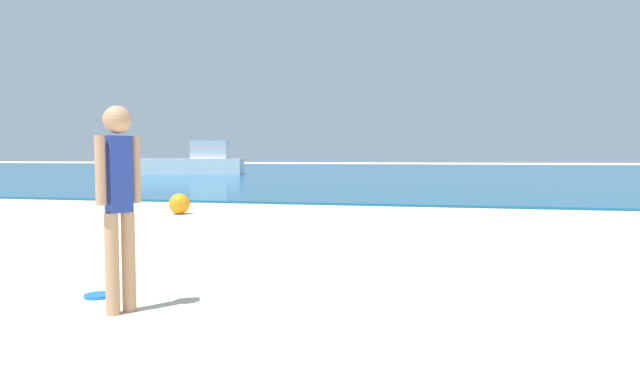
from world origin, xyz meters
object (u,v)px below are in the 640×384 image
object	(u,v)px
person_standing	(119,196)
beach_ball	(179,204)
frisbee	(98,296)
boat_near	(196,163)

from	to	relation	value
person_standing	beach_ball	xyz separation A→B (m)	(-2.85, 6.62, -0.66)
person_standing	beach_ball	distance (m)	7.23
frisbee	beach_ball	size ratio (longest dim) A/B	0.55
frisbee	person_standing	bearing A→B (deg)	-39.71
frisbee	boat_near	world-z (taller)	boat_near
person_standing	boat_near	distance (m)	29.72
boat_near	beach_ball	bearing A→B (deg)	101.36
frisbee	beach_ball	world-z (taller)	beach_ball
person_standing	frisbee	bearing A→B (deg)	-101.86
person_standing	beach_ball	world-z (taller)	person_standing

